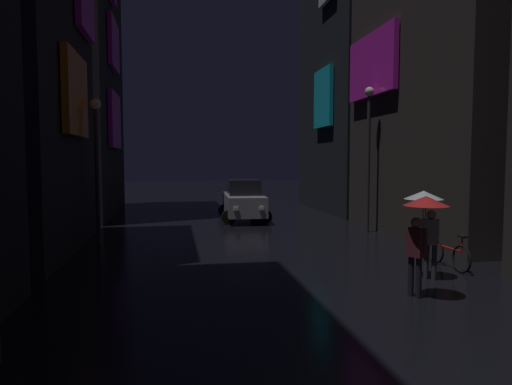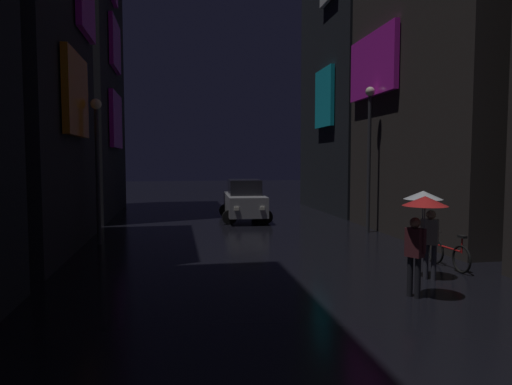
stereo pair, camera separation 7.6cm
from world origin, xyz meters
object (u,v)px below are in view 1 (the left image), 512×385
(pedestrian_midstreet_left_red, at_px, (423,218))
(streetlamp_left_far, at_px, (97,152))
(bicycle_parked_at_storefront, at_px, (448,254))
(car_distant, at_px, (244,201))
(streetlamp_right_far, at_px, (369,142))
(pedestrian_far_right_clear, at_px, (426,210))

(pedestrian_midstreet_left_red, height_order, streetlamp_left_far, streetlamp_left_far)
(bicycle_parked_at_storefront, bearing_deg, car_distant, 110.37)
(car_distant, distance_m, streetlamp_right_far, 6.65)
(pedestrian_far_right_clear, distance_m, bicycle_parked_at_storefront, 1.98)
(bicycle_parked_at_storefront, xyz_separation_m, car_distant, (-3.86, 10.40, 0.54))
(car_distant, distance_m, streetlamp_left_far, 8.08)
(car_distant, bearing_deg, bicycle_parked_at_storefront, -69.63)
(bicycle_parked_at_storefront, bearing_deg, pedestrian_midstreet_left_red, -132.80)
(streetlamp_right_far, bearing_deg, bicycle_parked_at_storefront, -93.80)
(pedestrian_midstreet_left_red, distance_m, streetlamp_left_far, 10.64)
(pedestrian_midstreet_left_red, bearing_deg, streetlamp_left_far, 135.29)
(streetlamp_left_far, bearing_deg, bicycle_parked_at_storefront, -28.19)
(bicycle_parked_at_storefront, xyz_separation_m, streetlamp_right_far, (0.40, 6.02, 3.14))
(pedestrian_far_right_clear, height_order, car_distant, pedestrian_far_right_clear)
(pedestrian_midstreet_left_red, xyz_separation_m, pedestrian_far_right_clear, (0.89, 1.37, 0.00))
(car_distant, height_order, streetlamp_left_far, streetlamp_left_far)
(bicycle_parked_at_storefront, height_order, streetlamp_left_far, streetlamp_left_far)
(pedestrian_far_right_clear, bearing_deg, bicycle_parked_at_storefront, 36.60)
(bicycle_parked_at_storefront, relative_size, streetlamp_right_far, 0.32)
(pedestrian_far_right_clear, relative_size, streetlamp_left_far, 0.44)
(streetlamp_left_far, bearing_deg, pedestrian_far_right_clear, -35.81)
(car_distant, relative_size, streetlamp_left_far, 0.86)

